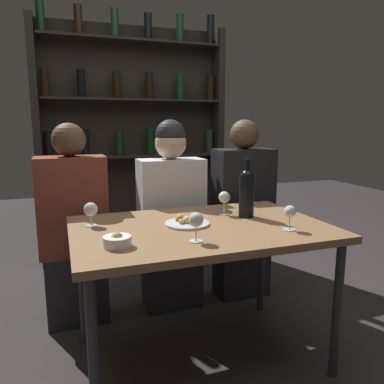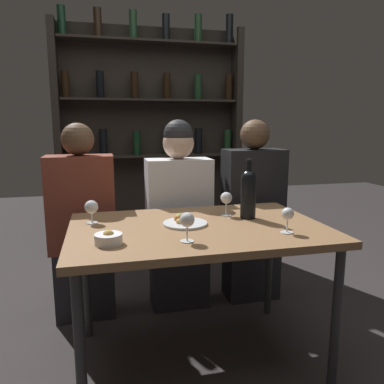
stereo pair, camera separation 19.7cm
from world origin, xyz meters
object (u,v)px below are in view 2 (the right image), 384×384
at_px(seated_person_center, 179,219).
at_px(seated_person_right, 252,216).
at_px(wine_glass_2, 226,199).
at_px(food_plate_0, 184,222).
at_px(seated_person_left, 83,229).
at_px(snack_bowl, 108,238).
at_px(wine_glass_3, 187,221).
at_px(wine_glass_1, 288,215).
at_px(wine_glass_0, 91,208).
at_px(wine_bottle, 248,192).

xyz_separation_m(seated_person_center, seated_person_right, (0.53, 0.00, -0.01)).
xyz_separation_m(wine_glass_2, food_plate_0, (-0.27, -0.12, -0.08)).
bearing_deg(seated_person_left, snack_bowl, -79.62).
relative_size(seated_person_left, seated_person_center, 0.98).
bearing_deg(seated_person_center, food_plate_0, -99.09).
relative_size(wine_glass_3, snack_bowl, 1.10).
height_order(food_plate_0, seated_person_left, seated_person_left).
relative_size(wine_glass_1, seated_person_right, 0.10).
distance_m(wine_glass_0, food_plate_0, 0.48).
relative_size(wine_glass_2, seated_person_right, 0.11).
xyz_separation_m(seated_person_left, seated_person_right, (1.15, 0.00, 0.01)).
distance_m(food_plate_0, seated_person_center, 0.61).
height_order(wine_glass_3, food_plate_0, wine_glass_3).
distance_m(wine_glass_0, wine_glass_3, 0.58).
bearing_deg(seated_person_right, wine_glass_0, -157.43).
height_order(wine_bottle, snack_bowl, wine_bottle).
xyz_separation_m(wine_glass_1, seated_person_left, (-0.97, 0.84, -0.24)).
height_order(seated_person_left, seated_person_right, seated_person_right).
height_order(wine_glass_3, seated_person_center, seated_person_center).
bearing_deg(wine_glass_2, wine_glass_0, 179.21).
relative_size(wine_bottle, wine_glass_2, 2.41).
bearing_deg(wine_glass_1, seated_person_right, 77.72).
distance_m(wine_bottle, food_plate_0, 0.39).
height_order(wine_glass_0, snack_bowl, wine_glass_0).
distance_m(wine_glass_1, snack_bowl, 0.82).
distance_m(wine_glass_2, food_plate_0, 0.31).
distance_m(wine_glass_0, snack_bowl, 0.38).
bearing_deg(seated_person_center, wine_glass_0, -140.76).
bearing_deg(seated_person_right, food_plate_0, -136.89).
distance_m(wine_glass_2, seated_person_center, 0.54).
height_order(wine_glass_0, seated_person_left, seated_person_left).
bearing_deg(wine_glass_2, snack_bowl, -151.21).
relative_size(wine_glass_0, wine_glass_2, 0.90).
height_order(wine_glass_2, snack_bowl, wine_glass_2).
bearing_deg(wine_glass_1, wine_glass_3, -177.89).
bearing_deg(seated_person_right, wine_glass_2, -127.68).
height_order(wine_glass_0, seated_person_right, seated_person_right).
xyz_separation_m(wine_glass_1, snack_bowl, (-0.82, 0.03, -0.06)).
bearing_deg(wine_glass_3, wine_glass_1, 2.11).
height_order(wine_glass_1, snack_bowl, wine_glass_1).
bearing_deg(wine_glass_3, snack_bowl, 172.21).
xyz_separation_m(wine_glass_2, seated_person_center, (-0.18, 0.46, -0.22)).
bearing_deg(food_plate_0, wine_glass_2, 24.89).
xyz_separation_m(wine_glass_2, snack_bowl, (-0.65, -0.36, -0.07)).
xyz_separation_m(wine_glass_0, seated_person_center, (0.55, 0.45, -0.21)).
xyz_separation_m(snack_bowl, seated_person_right, (1.00, 0.81, -0.16)).
relative_size(snack_bowl, seated_person_left, 0.10).
xyz_separation_m(wine_bottle, wine_glass_0, (-0.82, 0.09, -0.06)).
distance_m(snack_bowl, seated_person_right, 1.30).
height_order(wine_glass_0, wine_glass_3, wine_glass_3).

